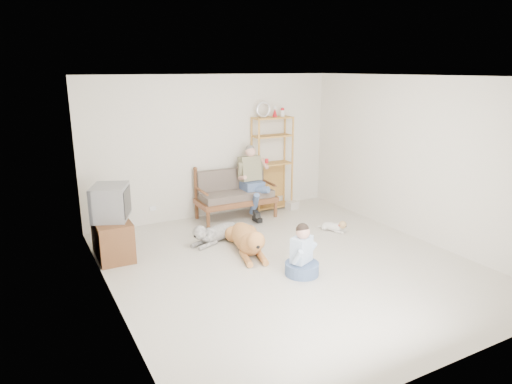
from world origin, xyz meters
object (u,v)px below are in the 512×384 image
golden_retriever (248,239)px  tv_stand (112,238)px  loveseat (235,193)px  etagere (272,162)px

golden_retriever → tv_stand: bearing=170.7°
loveseat → tv_stand: bearing=-159.6°
tv_stand → etagere: bearing=17.4°
loveseat → golden_retriever: size_ratio=0.93×
tv_stand → golden_retriever: tv_stand is taller
loveseat → golden_retriever: 1.79m
etagere → tv_stand: size_ratio=2.41×
etagere → tv_stand: bearing=-163.4°
loveseat → golden_retriever: bearing=-107.9°
loveseat → etagere: 1.05m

